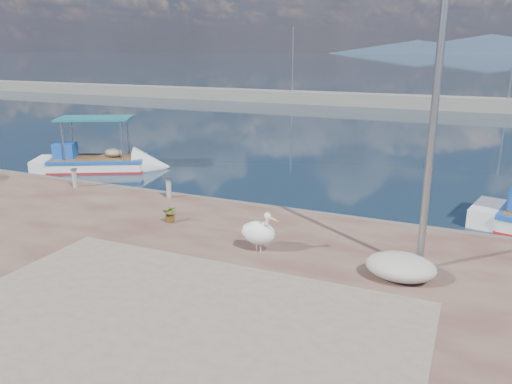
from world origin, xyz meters
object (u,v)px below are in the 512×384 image
at_px(lamp_post, 433,126).
at_px(bollard_near, 169,187).
at_px(boat_left, 98,165).
at_px(pelican, 259,232).

relative_size(lamp_post, bollard_near, 10.42).
bearing_deg(lamp_post, bollard_near, 163.54).
height_order(boat_left, bollard_near, boat_left).
distance_m(lamp_post, bollard_near, 9.28).
height_order(boat_left, lamp_post, lamp_post).
bearing_deg(pelican, lamp_post, 30.06).
bearing_deg(boat_left, pelican, -59.39).
distance_m(boat_left, bollard_near, 7.62).
distance_m(boat_left, lamp_post, 16.66).
height_order(pelican, lamp_post, lamp_post).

